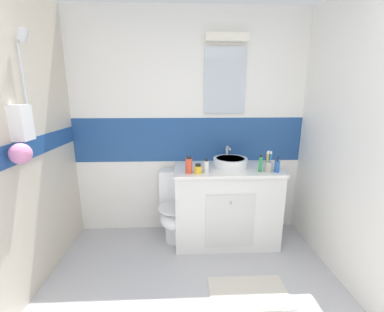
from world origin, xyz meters
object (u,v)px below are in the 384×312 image
Objects in this scene: toilet at (175,208)px; toothbrush_cup at (268,166)px; hair_gel_jar at (198,169)px; mouthwash_bottle at (189,165)px; sink_basin at (230,162)px; soap_dispenser at (277,166)px; toothpaste_tube_upright at (260,164)px; lotion_bottle_short at (206,166)px.

toilet is 3.69× the size of toothbrush_cup.
hair_gel_jar is (-0.71, -0.02, -0.02)m from toothbrush_cup.
toothbrush_cup reaches higher than mouthwash_bottle.
sink_basin reaches higher than mouthwash_bottle.
toothpaste_tube_upright is at bearing 174.41° from soap_dispenser.
toothbrush_cup is at bearing 1.26° from mouthwash_bottle.
sink_basin is 0.48m from soap_dispenser.
toothpaste_tube_upright is at bearing -174.43° from toothbrush_cup.
toothpaste_tube_upright is (0.86, -0.22, 0.57)m from toilet.
toothbrush_cup reaches higher than toothpaste_tube_upright.
sink_basin is 2.41× the size of mouthwash_bottle.
toothbrush_cup is 0.08m from soap_dispenser.
toilet is 5.80× the size of lotion_bottle_short.
lotion_bottle_short is (0.08, 0.02, 0.02)m from hair_gel_jar.
soap_dispenser reaches higher than lotion_bottle_short.
mouthwash_bottle is at bearing -179.25° from toothpaste_tube_upright.
soap_dispenser is 0.79m from hair_gel_jar.
hair_gel_jar is (-0.79, 0.00, -0.02)m from soap_dispenser.
toilet is at bearing 167.49° from toothbrush_cup.
hair_gel_jar is at bearing 179.76° from soap_dispenser.
toilet is at bearing 167.14° from soap_dispenser.
hair_gel_jar is (0.23, -0.23, 0.53)m from toilet.
soap_dispenser is 0.91× the size of toothpaste_tube_upright.
sink_basin is at bearing 29.25° from hair_gel_jar.
toothbrush_cup is at bearing 5.57° from toothpaste_tube_upright.
soap_dispenser is 0.70m from lotion_bottle_short.
sink_basin reaches higher than toilet.
toothbrush_cup is 0.62m from lotion_bottle_short.
mouthwash_bottle is 1.81× the size of hair_gel_jar.
sink_basin is 2.97× the size of lotion_bottle_short.
sink_basin is at bearing 33.04° from lotion_bottle_short.
toilet is 8.50× the size of hair_gel_jar.
lotion_bottle_short reaches higher than hair_gel_jar.
toilet is (-0.59, 0.03, -0.54)m from sink_basin.
toothbrush_cup reaches higher than soap_dispenser.
sink_basin is 0.32m from lotion_bottle_short.
sink_basin is 4.36× the size of hair_gel_jar.
lotion_bottle_short is (0.32, -0.21, 0.55)m from toilet.
hair_gel_jar is 0.09m from lotion_bottle_short.
toothbrush_cup is 0.09m from toothpaste_tube_upright.
hair_gel_jar is (-0.36, -0.20, -0.01)m from sink_basin.
toothbrush_cup is 1.57× the size of lotion_bottle_short.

